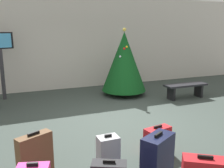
# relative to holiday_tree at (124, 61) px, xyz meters

# --- Properties ---
(ground_plane) EXTENTS (16.00, 16.00, 0.00)m
(ground_plane) POSITION_rel_holiday_tree_xyz_m (-1.15, -2.28, -1.17)
(ground_plane) COLOR #38423D
(back_wall) EXTENTS (16.00, 0.20, 3.52)m
(back_wall) POSITION_rel_holiday_tree_xyz_m (-1.15, 1.77, 0.59)
(back_wall) COLOR beige
(back_wall) RESTS_ON ground_plane
(holiday_tree) EXTENTS (1.52, 1.52, 2.29)m
(holiday_tree) POSITION_rel_holiday_tree_xyz_m (0.00, 0.00, 0.00)
(holiday_tree) COLOR #4C3319
(holiday_tree) RESTS_ON ground_plane
(flight_info_kiosk) EXTENTS (0.81, 0.47, 2.15)m
(flight_info_kiosk) POSITION_rel_holiday_tree_xyz_m (-3.86, 0.94, 0.33)
(flight_info_kiosk) COLOR #333338
(flight_info_kiosk) RESTS_ON ground_plane
(waiting_bench) EXTENTS (1.48, 0.44, 0.48)m
(waiting_bench) POSITION_rel_holiday_tree_xyz_m (1.69, -1.19, -0.81)
(waiting_bench) COLOR black
(waiting_bench) RESTS_ON ground_plane
(suitcase_0) EXTENTS (0.58, 0.48, 0.81)m
(suitcase_0) POSITION_rel_holiday_tree_xyz_m (-1.73, -4.86, -0.78)
(suitcase_0) COLOR #141938
(suitcase_0) RESTS_ON ground_plane
(suitcase_2) EXTENTS (0.33, 0.24, 0.62)m
(suitcase_2) POSITION_rel_holiday_tree_xyz_m (-2.23, -4.23, -0.87)
(suitcase_2) COLOR #9EA0A5
(suitcase_2) RESTS_ON ground_plane
(suitcase_3) EXTENTS (0.54, 0.38, 0.78)m
(suitcase_3) POSITION_rel_holiday_tree_xyz_m (-3.32, -4.08, -0.80)
(suitcase_3) COLOR brown
(suitcase_3) RESTS_ON ground_plane
(suitcase_6) EXTENTS (0.53, 0.28, 0.55)m
(suitcase_6) POSITION_rel_holiday_tree_xyz_m (-1.21, -4.06, -0.91)
(suitcase_6) COLOR #B2191E
(suitcase_6) RESTS_ON ground_plane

